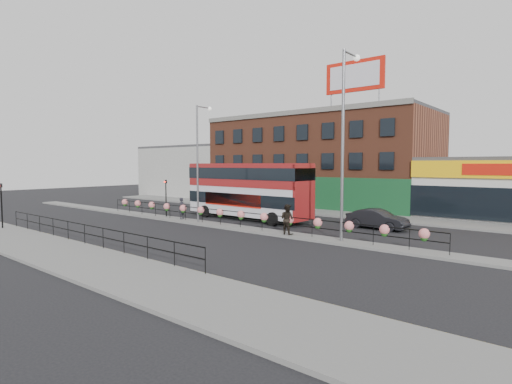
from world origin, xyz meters
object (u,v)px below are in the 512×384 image
Objects in this scene: pedestrian_a at (182,208)px; car at (377,219)px; lamp_column_west at (200,153)px; lamp_column_east at (345,129)px; pedestrian_b at (287,219)px; double_decker_bus at (248,185)px.

car is at bearing -88.43° from pedestrian_a.
lamp_column_east is (12.45, 0.12, 1.22)m from lamp_column_west.
car is 0.49× the size of lamp_column_west.
lamp_column_west is at bearing -179.46° from lamp_column_east.
pedestrian_b is at bearing -114.40° from pedestrian_a.
double_decker_bus is at bearing 68.61° from lamp_column_west.
pedestrian_a is (-14.27, -6.19, 0.32)m from car.
double_decker_bus is at bearing 160.46° from lamp_column_east.
lamp_column_west is at bearing -113.09° from pedestrian_a.
double_decker_bus reaches higher than pedestrian_b.
lamp_column_west reaches higher than pedestrian_b.
lamp_column_east reaches higher than double_decker_bus.
pedestrian_b is at bearing 156.71° from car.
car is at bearing 12.14° from double_decker_bus.
pedestrian_a is at bearing -134.04° from double_decker_bus.
lamp_column_west is 12.51m from lamp_column_east.
lamp_column_west reaches higher than pedestrian_a.
pedestrian_a is at bearing -179.73° from lamp_column_east.
double_decker_bus is 1.29× the size of lamp_column_west.
car is 2.51× the size of pedestrian_a.
lamp_column_east reaches higher than pedestrian_b.
pedestrian_a is at bearing 1.53° from pedestrian_b.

